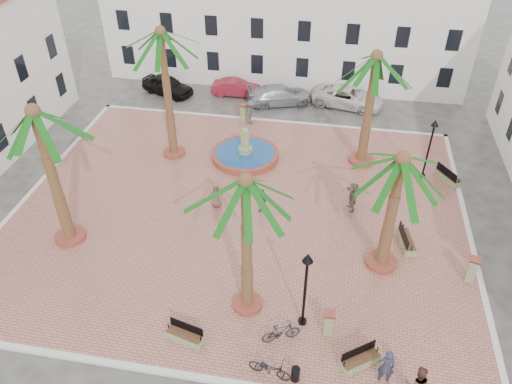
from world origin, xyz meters
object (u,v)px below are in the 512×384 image
Objects in this scene: palm_ne at (375,70)px; bollard_se at (329,323)px; car_white at (348,97)px; bicycle_b at (281,332)px; bollard_n at (244,113)px; lamppost_s at (306,278)px; car_silver at (280,95)px; cyclist_b at (417,384)px; car_red at (236,88)px; pedestrian_east at (353,197)px; car_black at (167,85)px; bollard_e at (472,269)px; palm_e at (400,174)px; bench_s at (185,336)px; litter_bin at (295,374)px; cyclist_a at (386,366)px; bicycle_a at (270,368)px; bench_ne at (448,177)px; palm_s at (246,197)px; bench_e at (406,241)px; palm_sw at (38,128)px; pedestrian_fountain_b at (262,200)px; lamppost_e at (431,139)px; pedestrian_fountain_a at (216,195)px; palm_nw at (162,46)px; pedestrian_north at (251,112)px; bench_se at (360,360)px.

bollard_se is (-1.33, -14.36, -5.78)m from palm_ne.
car_white is (-1.20, 8.21, -5.87)m from palm_ne.
bollard_n is at bearing -8.60° from bicycle_b.
lamppost_s is 22.10m from car_silver.
cyclist_b reaches higher than car_red.
pedestrian_east reaches higher than car_black.
bollard_e is 24.20m from car_red.
cyclist_b is 0.43× the size of car_black.
bench_s is (-8.61, -6.34, -5.40)m from palm_e.
palm_ne is 10.92× the size of litter_bin.
cyclist_a reaches higher than bicycle_a.
bench_ne is at bearing 62.76° from bollard_se.
bench_e is (7.61, 5.55, -6.21)m from palm_s.
palm_sw is at bearing 163.79° from car_red.
lamppost_s is 4.70m from cyclist_a.
pedestrian_fountain_b reaches higher than car_red.
palm_e is at bearing 51.12° from lamppost_s.
lamppost_e is 17.31m from car_red.
car_black is at bearing 37.54° from bicycle_a.
car_black is 14.86m from car_white.
bench_s is at bearing 157.96° from car_silver.
bench_ne is 12.16m from pedestrian_fountain_b.
pedestrian_fountain_a is 0.35× the size of car_black.
pedestrian_fountain_b reaches higher than car_white.
lamppost_e is 0.74× the size of car_white.
palm_nw is 4.70× the size of bench_ne.
pedestrian_north is (-2.55, 10.09, 0.17)m from pedestrian_fountain_b.
lamppost_s is 14.35m from lamppost_e.
lamppost_s is 1.05× the size of lamppost_e.
bicycle_a is 0.35× the size of car_silver.
pedestrian_fountain_b is (-2.11, 10.55, 0.30)m from bicycle_a.
lamppost_e is 2.61× the size of pedestrian_fountain_a.
bollard_n is at bearing 129.48° from car_silver.
lamppost_s reaches higher than bollard_se.
bench_ne is 0.45× the size of lamppost_e.
palm_s reaches higher than car_white.
car_white is (-1.31, 23.94, 0.36)m from bench_se.
lamppost_e reaches higher than car_white.
pedestrian_north reaches higher than car_white.
car_white is at bearing 89.32° from bench_s.
bench_ne is 0.42× the size of car_black.
palm_s is 21.88m from car_silver.
bicycle_b is at bearing -26.31° from pedestrian_east.
palm_nw reaches higher than bench_e.
palm_nw is 19.95m from litter_bin.
bench_s is at bearing -3.69° from cyclist_a.
lamppost_s is 23.92m from car_red.
palm_e is at bearing -53.50° from bollard_n.
cyclist_a reaches higher than bench_ne.
pedestrian_fountain_b is at bearing -73.02° from bollard_n.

